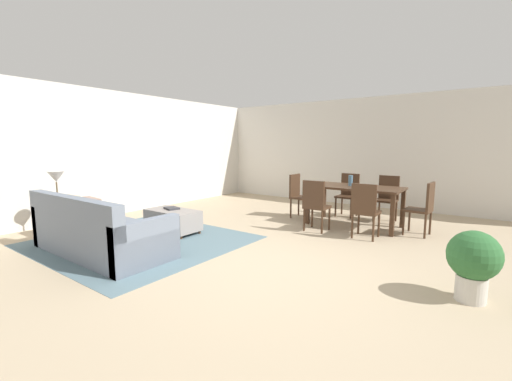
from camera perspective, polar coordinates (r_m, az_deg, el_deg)
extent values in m
plane|color=tan|center=(4.37, 1.29, -12.66)|extent=(10.80, 10.80, 0.00)
cube|color=silver|center=(8.69, 20.63, 6.15)|extent=(9.00, 0.12, 2.70)
cube|color=silver|center=(7.85, -24.53, 5.82)|extent=(0.12, 11.00, 2.70)
cube|color=slate|center=(5.67, -19.14, -8.23)|extent=(3.00, 2.80, 0.01)
cube|color=slate|center=(5.27, -25.03, -7.43)|extent=(2.24, 0.95, 0.42)
cube|color=slate|center=(5.01, -29.27, -3.42)|extent=(2.24, 0.16, 0.44)
cube|color=slate|center=(6.17, -29.83, -4.63)|extent=(0.14, 0.95, 0.62)
cube|color=slate|center=(4.38, -18.35, -8.76)|extent=(0.14, 0.95, 0.62)
cube|color=beige|center=(5.65, -29.29, -2.58)|extent=(0.38, 0.13, 0.38)
cube|color=gray|center=(5.13, -26.47, -3.28)|extent=(0.40, 0.13, 0.39)
cube|color=tan|center=(4.61, -23.35, -4.60)|extent=(0.34, 0.13, 0.34)
cube|color=gray|center=(6.01, -14.19, -4.88)|extent=(0.98, 0.52, 0.34)
cylinder|color=#422B1C|center=(6.52, -15.21, -5.75)|extent=(0.05, 0.05, 0.06)
cylinder|color=#422B1C|center=(5.87, -9.78, -7.08)|extent=(0.05, 0.05, 0.06)
cylinder|color=#422B1C|center=(6.27, -18.19, -6.40)|extent=(0.05, 0.05, 0.06)
cylinder|color=#422B1C|center=(5.60, -12.86, -7.90)|extent=(0.05, 0.05, 0.06)
cube|color=brown|center=(6.48, -31.03, -1.90)|extent=(0.40, 0.40, 0.03)
cylinder|color=brown|center=(6.74, -30.09, -3.98)|extent=(0.04, 0.04, 0.55)
cylinder|color=brown|center=(6.44, -28.86, -4.41)|extent=(0.04, 0.04, 0.55)
cylinder|color=brown|center=(6.62, -32.78, -4.38)|extent=(0.04, 0.04, 0.55)
cylinder|color=brown|center=(6.31, -31.66, -4.85)|extent=(0.04, 0.04, 0.55)
cylinder|color=brown|center=(6.47, -31.05, -1.66)|extent=(0.16, 0.16, 0.02)
cylinder|color=brown|center=(6.45, -31.15, -0.15)|extent=(0.02, 0.02, 0.32)
cone|color=silver|center=(6.42, -31.31, 2.06)|extent=(0.26, 0.26, 0.18)
cube|color=#422B1C|center=(6.52, 16.73, 0.54)|extent=(1.70, 0.87, 0.04)
cube|color=#422B1C|center=(7.21, 11.68, -1.67)|extent=(0.07, 0.07, 0.72)
cube|color=#422B1C|center=(6.72, 24.05, -2.88)|extent=(0.07, 0.07, 0.72)
cube|color=#422B1C|center=(6.54, 8.94, -2.57)|extent=(0.07, 0.07, 0.72)
cube|color=#422B1C|center=(6.00, 22.52, -4.02)|extent=(0.07, 0.07, 0.72)
cube|color=#422B1C|center=(6.03, 10.53, -2.82)|extent=(0.41, 0.41, 0.04)
cube|color=#422B1C|center=(5.82, 9.88, -0.63)|extent=(0.40, 0.06, 0.47)
cylinder|color=#422B1C|center=(6.29, 9.67, -4.44)|extent=(0.04, 0.04, 0.41)
cylinder|color=#422B1C|center=(6.16, 12.56, -4.78)|extent=(0.04, 0.04, 0.41)
cylinder|color=#422B1C|center=(5.99, 8.32, -5.04)|extent=(0.04, 0.04, 0.41)
cylinder|color=#422B1C|center=(5.85, 11.34, -5.41)|extent=(0.04, 0.04, 0.41)
cube|color=#422B1C|center=(5.76, 18.52, -3.59)|extent=(0.41, 0.41, 0.04)
cube|color=#422B1C|center=(5.54, 18.13, -1.33)|extent=(0.40, 0.05, 0.47)
cylinder|color=#422B1C|center=(6.01, 17.31, -5.27)|extent=(0.04, 0.04, 0.41)
cylinder|color=#422B1C|center=(5.93, 20.47, -5.60)|extent=(0.04, 0.04, 0.41)
cylinder|color=#422B1C|center=(5.69, 16.30, -5.95)|extent=(0.04, 0.04, 0.41)
cylinder|color=#422B1C|center=(5.60, 19.62, -6.31)|extent=(0.04, 0.04, 0.41)
cube|color=#422B1C|center=(7.36, 15.40, -1.04)|extent=(0.41, 0.41, 0.04)
cube|color=#422B1C|center=(7.49, 15.99, 1.06)|extent=(0.40, 0.05, 0.47)
cylinder|color=#422B1C|center=(7.18, 16.09, -3.11)|extent=(0.04, 0.04, 0.41)
cylinder|color=#422B1C|center=(7.31, 13.60, -2.83)|extent=(0.04, 0.04, 0.41)
cylinder|color=#422B1C|center=(7.49, 17.03, -2.70)|extent=(0.04, 0.04, 0.41)
cylinder|color=#422B1C|center=(7.62, 14.63, -2.44)|extent=(0.04, 0.04, 0.41)
cube|color=#422B1C|center=(7.10, 21.49, -1.63)|extent=(0.42, 0.42, 0.04)
cube|color=#422B1C|center=(7.24, 22.00, 0.55)|extent=(0.40, 0.06, 0.47)
cylinder|color=#422B1C|center=(6.93, 22.32, -3.78)|extent=(0.04, 0.04, 0.41)
cylinder|color=#422B1C|center=(7.03, 19.66, -3.50)|extent=(0.04, 0.04, 0.41)
cylinder|color=#422B1C|center=(7.25, 23.08, -3.33)|extent=(0.04, 0.04, 0.41)
cylinder|color=#422B1C|center=(7.35, 20.52, -3.06)|extent=(0.04, 0.04, 0.41)
cube|color=#422B1C|center=(6.28, 26.19, -3.08)|extent=(0.43, 0.43, 0.04)
cube|color=#422B1C|center=(6.20, 27.94, -0.93)|extent=(0.07, 0.40, 0.47)
cylinder|color=#422B1C|center=(6.20, 24.15, -5.21)|extent=(0.04, 0.04, 0.41)
cylinder|color=#422B1C|center=(6.52, 24.99, -4.64)|extent=(0.04, 0.04, 0.41)
cylinder|color=#422B1C|center=(6.12, 27.21, -5.56)|extent=(0.04, 0.04, 0.41)
cylinder|color=#422B1C|center=(6.44, 27.91, -4.96)|extent=(0.04, 0.04, 0.41)
cube|color=#422B1C|center=(7.04, 7.95, -1.23)|extent=(0.40, 0.40, 0.04)
cube|color=#422B1C|center=(7.09, 6.71, 0.94)|extent=(0.04, 0.40, 0.47)
cylinder|color=#422B1C|center=(7.15, 9.76, -2.95)|extent=(0.04, 0.04, 0.41)
cylinder|color=#422B1C|center=(6.86, 8.48, -3.39)|extent=(0.04, 0.04, 0.41)
cylinder|color=#422B1C|center=(7.31, 7.38, -2.67)|extent=(0.04, 0.04, 0.41)
cylinder|color=#422B1C|center=(7.02, 6.03, -3.09)|extent=(0.04, 0.04, 0.41)
cylinder|color=slate|center=(6.54, 16.04, 1.66)|extent=(0.08, 0.08, 0.20)
cube|color=#333338|center=(6.05, -14.37, -2.98)|extent=(0.30, 0.26, 0.03)
cylinder|color=beige|center=(4.01, 33.16, -13.94)|extent=(0.28, 0.28, 0.26)
sphere|color=#2D6633|center=(3.90, 33.53, -9.33)|extent=(0.49, 0.49, 0.49)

